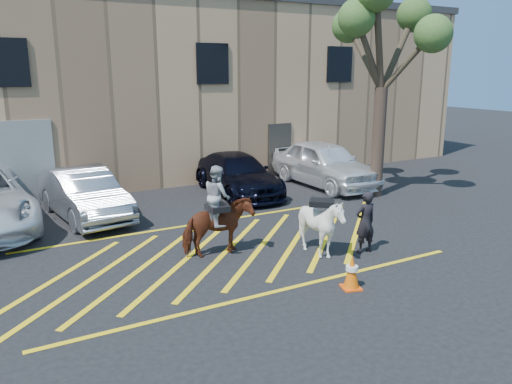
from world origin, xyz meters
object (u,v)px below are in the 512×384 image
handler (365,222)px  traffic_cone (352,272)px  mounted_bay (218,220)px  tree (385,29)px  saddled_white (321,226)px  car_blue_suv (237,174)px  car_silver_sedan (84,194)px  car_white_suv (324,163)px

handler → traffic_cone: size_ratio=2.12×
mounted_bay → tree: tree is taller
saddled_white → tree: bearing=36.7°
saddled_white → traffic_cone: 1.93m
car_blue_suv → saddled_white: size_ratio=2.68×
saddled_white → handler: bearing=-15.7°
handler → traffic_cone: (-1.63, -1.51, -0.41)m
car_silver_sedan → mounted_bay: mounted_bay is taller
handler → tree: (4.14, 4.22, 4.92)m
car_white_suv → handler: car_white_suv is taller
car_silver_sedan → car_blue_suv: 5.46m
car_white_suv → handler: (-3.48, -6.40, -0.09)m
mounted_bay → saddled_white: 2.48m
handler → tree: bearing=-132.8°
handler → tree: size_ratio=0.21×
car_blue_suv → traffic_cone: size_ratio=6.68×
car_silver_sedan → car_blue_suv: (5.44, 0.51, -0.04)m
tree → traffic_cone: bearing=-135.2°
car_blue_suv → car_white_suv: bearing=-4.1°
car_blue_suv → traffic_cone: car_blue_suv is taller
car_white_suv → saddled_white: car_white_suv is taller
car_blue_suv → tree: 7.02m
handler → tree: tree is taller
car_silver_sedan → tree: 11.03m
car_silver_sedan → tree: (9.62, -2.14, 4.95)m
car_white_suv → mounted_bay: (-6.73, -4.86, 0.03)m
car_white_suv → mounted_bay: bearing=-145.2°
saddled_white → mounted_bay: bearing=150.3°
mounted_bay → tree: (7.39, 2.68, 4.79)m
car_silver_sedan → tree: tree is taller
car_white_suv → mounted_bay: mounted_bay is taller
car_white_suv → traffic_cone: car_white_suv is taller
car_blue_suv → handler: bearing=-86.2°
handler → mounted_bay: bearing=-23.6°
saddled_white → traffic_cone: bearing=-106.4°
saddled_white → tree: tree is taller
car_blue_suv → tree: (4.19, -2.64, 4.98)m
mounted_bay → traffic_cone: 3.49m
car_blue_suv → car_white_suv: (3.52, -0.47, 0.16)m
car_white_suv → traffic_cone: 9.43m
handler → traffic_cone: handler is taller
car_blue_suv → saddled_white: saddled_white is taller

